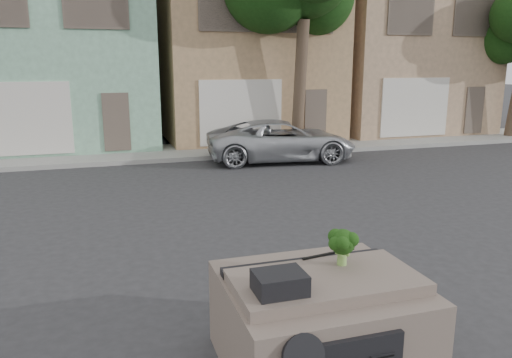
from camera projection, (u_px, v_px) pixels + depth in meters
name	position (u px, v px, depth m)	size (l,w,h in m)	color
ground_plane	(242.00, 264.00, 8.25)	(120.00, 120.00, 0.00)	#303033
sidewalk	(163.00, 153.00, 17.99)	(40.00, 3.00, 0.15)	gray
townhouse_mint	(58.00, 49.00, 19.85)	(7.20, 8.20, 7.55)	#82B596
townhouse_tan	(239.00, 51.00, 22.03)	(7.20, 8.20, 7.55)	#A4805A
townhouse_beige	(388.00, 52.00, 24.22)	(7.20, 8.20, 7.55)	tan
silver_pickup	(281.00, 161.00, 16.96)	(2.30, 4.99, 1.39)	#B1B4BA
tree_near	(301.00, 34.00, 17.85)	(4.40, 4.00, 8.50)	#14350E
car_dashboard	(319.00, 319.00, 5.33)	(2.00, 1.80, 1.12)	#6B5C52
instrument_hump	(280.00, 283.00, 4.69)	(0.48, 0.38, 0.20)	black
wiper_arm	(329.00, 254.00, 5.64)	(0.70, 0.03, 0.02)	black
broccoli	(342.00, 247.00, 5.32)	(0.33, 0.33, 0.41)	black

